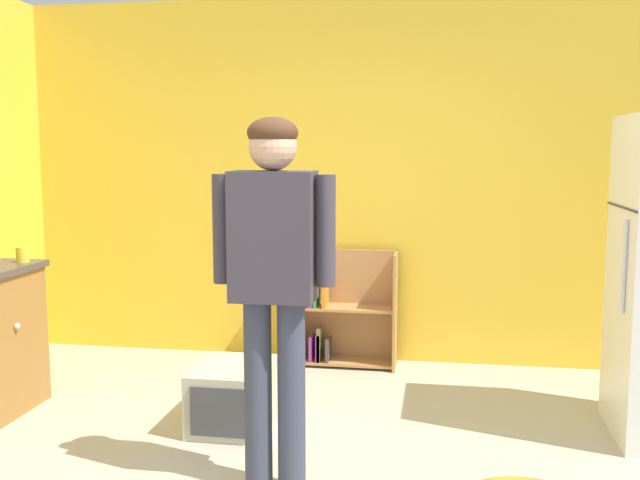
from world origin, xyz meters
TOP-DOWN VIEW (x-y plane):
  - back_wall at (0.00, 2.33)m, footprint 5.20×0.06m
  - bookshelf at (-0.19, 2.15)m, footprint 0.80×0.28m
  - standing_person at (-0.18, 0.10)m, footprint 0.57×0.23m
  - pet_carrier at (-0.60, 0.82)m, footprint 0.42×0.55m
  - yellow_cup at (-1.98, 0.98)m, footprint 0.08×0.08m

SIDE VIEW (x-z plane):
  - pet_carrier at x=-0.60m, z-range 0.00..0.36m
  - bookshelf at x=-0.19m, z-range -0.05..0.80m
  - yellow_cup at x=-1.98m, z-range 0.90..0.99m
  - standing_person at x=-0.18m, z-range 0.19..1.93m
  - back_wall at x=0.00m, z-range 0.00..2.70m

